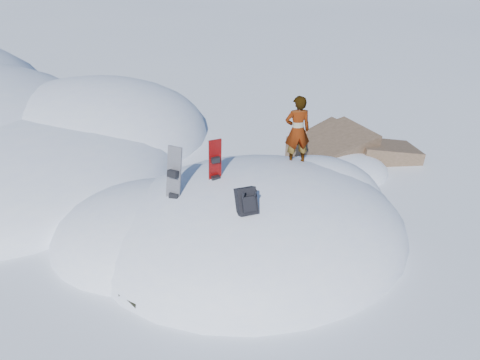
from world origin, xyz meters
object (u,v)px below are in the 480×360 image
object	(u,v)px
snowboard_red	(215,171)
backpack	(247,201)
snowboard_dark	(173,187)
person	(297,130)

from	to	relation	value
snowboard_red	backpack	world-z (taller)	snowboard_red
snowboard_red	backpack	xyz separation A→B (m)	(0.28, -1.38, -0.03)
snowboard_dark	backpack	bearing A→B (deg)	-0.77
snowboard_dark	person	bearing A→B (deg)	59.35
snowboard_red	person	xyz separation A→B (m)	(2.12, 0.68, 0.43)
person	backpack	bearing A→B (deg)	53.94
snowboard_red	backpack	bearing A→B (deg)	-86.57
snowboard_red	snowboard_dark	distance (m)	0.97
snowboard_dark	backpack	world-z (taller)	snowboard_dark
snowboard_red	person	bearing A→B (deg)	9.85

